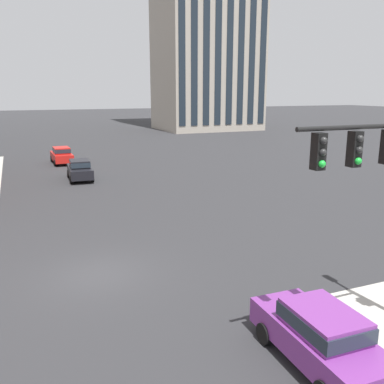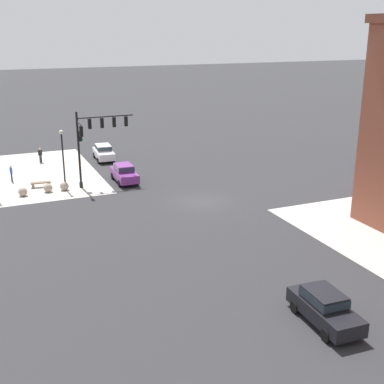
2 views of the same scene
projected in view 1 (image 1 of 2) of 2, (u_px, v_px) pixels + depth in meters
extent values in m
plane|color=#2D2D30|center=(99.00, 274.00, 17.27)|extent=(320.00, 320.00, 0.00)
cylinder|color=black|center=(380.00, 126.00, 10.87)|extent=(5.14, 0.12, 0.12)
cube|color=black|center=(354.00, 149.00, 10.70)|extent=(0.28, 0.28, 0.90)
sphere|color=#282828|center=(360.00, 139.00, 10.49)|extent=(0.18, 0.18, 0.18)
sphere|color=#282828|center=(359.00, 150.00, 10.56)|extent=(0.18, 0.18, 0.18)
sphere|color=green|center=(358.00, 161.00, 10.62)|extent=(0.18, 0.18, 0.18)
cube|color=black|center=(318.00, 151.00, 10.28)|extent=(0.28, 0.28, 0.90)
sphere|color=#282828|center=(324.00, 141.00, 10.07)|extent=(0.18, 0.18, 0.18)
sphere|color=#282828|center=(323.00, 152.00, 10.14)|extent=(0.18, 0.18, 0.18)
sphere|color=green|center=(322.00, 164.00, 10.20)|extent=(0.18, 0.18, 0.18)
cube|color=black|center=(80.00, 171.00, 35.44)|extent=(1.96, 4.48, 0.76)
cube|color=black|center=(80.00, 164.00, 35.14)|extent=(1.59, 2.18, 0.60)
cube|color=#232D38|center=(80.00, 164.00, 35.14)|extent=(1.63, 2.27, 0.40)
cylinder|color=black|center=(69.00, 174.00, 36.50)|extent=(0.25, 0.65, 0.64)
cylinder|color=black|center=(88.00, 172.00, 37.05)|extent=(0.25, 0.65, 0.64)
cylinder|color=black|center=(71.00, 180.00, 34.00)|extent=(0.25, 0.65, 0.64)
cylinder|color=black|center=(92.00, 178.00, 34.56)|extent=(0.25, 0.65, 0.64)
cube|color=red|center=(62.00, 157.00, 43.35)|extent=(1.91, 4.46, 0.76)
cube|color=red|center=(61.00, 150.00, 43.06)|extent=(1.57, 2.16, 0.60)
cube|color=#232D38|center=(61.00, 150.00, 43.06)|extent=(1.60, 2.25, 0.40)
cylinder|color=black|center=(52.00, 159.00, 44.31)|extent=(0.24, 0.65, 0.64)
cylinder|color=black|center=(68.00, 158.00, 44.98)|extent=(0.24, 0.65, 0.64)
cylinder|color=black|center=(55.00, 163.00, 41.89)|extent=(0.24, 0.65, 0.64)
cylinder|color=black|center=(73.00, 162.00, 42.57)|extent=(0.24, 0.65, 0.64)
cube|color=#7A3389|center=(319.00, 341.00, 11.44)|extent=(1.86, 4.44, 0.76)
cube|color=#7A3389|center=(324.00, 321.00, 11.14)|extent=(1.55, 2.15, 0.60)
cube|color=#232D38|center=(324.00, 321.00, 11.14)|extent=(1.58, 2.24, 0.40)
cylinder|color=black|center=(265.00, 334.00, 12.47)|extent=(0.24, 0.65, 0.64)
cylinder|color=black|center=(312.00, 323.00, 13.06)|extent=(0.24, 0.65, 0.64)
cylinder|color=black|center=(380.00, 377.00, 10.58)|extent=(0.24, 0.65, 0.64)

